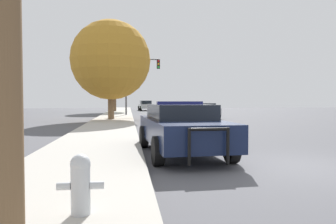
{
  "coord_description": "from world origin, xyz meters",
  "views": [
    {
      "loc": [
        -4.0,
        -7.2,
        1.58
      ],
      "look_at": [
        -1.73,
        11.41,
        0.88
      ],
      "focal_mm": 35.0,
      "sensor_mm": 36.0,
      "label": 1
    }
  ],
  "objects_px": {
    "police_car": "(181,127)",
    "fire_hydrant": "(81,182)",
    "car_background_oncoming": "(204,110)",
    "tree_sidewalk_far": "(114,66)",
    "tree_sidewalk_mid": "(111,60)",
    "traffic_light": "(139,75)",
    "car_background_distant": "(145,105)"
  },
  "relations": [
    {
      "from": "fire_hydrant",
      "to": "car_background_oncoming",
      "type": "bearing_deg",
      "value": 73.09
    },
    {
      "from": "traffic_light",
      "to": "car_background_distant",
      "type": "relative_size",
      "value": 1.17
    },
    {
      "from": "police_car",
      "to": "fire_hydrant",
      "type": "bearing_deg",
      "value": 64.05
    },
    {
      "from": "car_background_distant",
      "to": "tree_sidewalk_mid",
      "type": "relative_size",
      "value": 0.64
    },
    {
      "from": "tree_sidewalk_far",
      "to": "car_background_oncoming",
      "type": "bearing_deg",
      "value": -60.0
    },
    {
      "from": "tree_sidewalk_far",
      "to": "tree_sidewalk_mid",
      "type": "relative_size",
      "value": 1.16
    },
    {
      "from": "police_car",
      "to": "tree_sidewalk_mid",
      "type": "height_order",
      "value": "tree_sidewalk_mid"
    },
    {
      "from": "car_background_distant",
      "to": "car_background_oncoming",
      "type": "bearing_deg",
      "value": -81.91
    },
    {
      "from": "traffic_light",
      "to": "car_background_distant",
      "type": "height_order",
      "value": "traffic_light"
    },
    {
      "from": "fire_hydrant",
      "to": "car_background_distant",
      "type": "xyz_separation_m",
      "value": [
        3.13,
        43.57,
        0.23
      ]
    },
    {
      "from": "fire_hydrant",
      "to": "tree_sidewalk_far",
      "type": "bearing_deg",
      "value": 91.66
    },
    {
      "from": "traffic_light",
      "to": "tree_sidewalk_far",
      "type": "bearing_deg",
      "value": 105.44
    },
    {
      "from": "traffic_light",
      "to": "car_background_distant",
      "type": "bearing_deg",
      "value": 84.78
    },
    {
      "from": "fire_hydrant",
      "to": "tree_sidewalk_mid",
      "type": "bearing_deg",
      "value": 91.86
    },
    {
      "from": "fire_hydrant",
      "to": "car_background_distant",
      "type": "relative_size",
      "value": 0.16
    },
    {
      "from": "tree_sidewalk_far",
      "to": "car_background_distant",
      "type": "bearing_deg",
      "value": 54.09
    },
    {
      "from": "police_car",
      "to": "car_background_oncoming",
      "type": "xyz_separation_m",
      "value": [
        5.0,
        18.3,
        -0.08
      ]
    },
    {
      "from": "fire_hydrant",
      "to": "traffic_light",
      "type": "bearing_deg",
      "value": 86.54
    },
    {
      "from": "traffic_light",
      "to": "car_background_distant",
      "type": "distance_m",
      "value": 16.26
    },
    {
      "from": "police_car",
      "to": "car_background_oncoming",
      "type": "relative_size",
      "value": 1.18
    },
    {
      "from": "traffic_light",
      "to": "car_background_distant",
      "type": "xyz_separation_m",
      "value": [
        1.45,
        15.87,
        -3.22
      ]
    },
    {
      "from": "car_background_oncoming",
      "to": "car_background_distant",
      "type": "height_order",
      "value": "car_background_distant"
    },
    {
      "from": "fire_hydrant",
      "to": "police_car",
      "type": "bearing_deg",
      "value": 67.59
    },
    {
      "from": "fire_hydrant",
      "to": "car_background_oncoming",
      "type": "xyz_separation_m",
      "value": [
        7.14,
        23.48,
        0.17
      ]
    },
    {
      "from": "police_car",
      "to": "traffic_light",
      "type": "relative_size",
      "value": 0.93
    },
    {
      "from": "car_background_oncoming",
      "to": "tree_sidewalk_mid",
      "type": "xyz_separation_m",
      "value": [
        -7.81,
        -2.79,
        3.84
      ]
    },
    {
      "from": "traffic_light",
      "to": "tree_sidewalk_far",
      "type": "distance_m",
      "value": 10.57
    },
    {
      "from": "traffic_light",
      "to": "tree_sidewalk_far",
      "type": "relative_size",
      "value": 0.65
    },
    {
      "from": "police_car",
      "to": "car_background_distant",
      "type": "height_order",
      "value": "police_car"
    },
    {
      "from": "police_car",
      "to": "traffic_light",
      "type": "distance_m",
      "value": 22.75
    },
    {
      "from": "police_car",
      "to": "tree_sidewalk_mid",
      "type": "distance_m",
      "value": 16.2
    },
    {
      "from": "traffic_light",
      "to": "fire_hydrant",
      "type": "bearing_deg",
      "value": -93.46
    }
  ]
}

